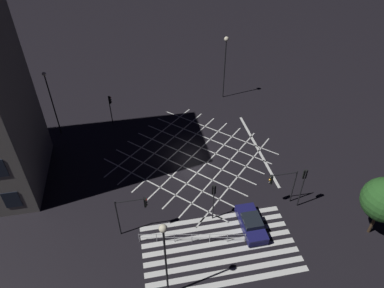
# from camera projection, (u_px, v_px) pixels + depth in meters

# --- Properties ---
(ground_plane) EXTENTS (200.00, 200.00, 0.00)m
(ground_plane) POSITION_uv_depth(u_px,v_px,m) (192.00, 157.00, 37.76)
(ground_plane) COLOR black
(road_markings) EXTENTS (19.21, 24.98, 0.01)m
(road_markings) POSITION_uv_depth(u_px,v_px,m) (210.00, 204.00, 32.30)
(road_markings) COLOR silver
(road_markings) RESTS_ON ground_plane
(traffic_light_se_cross) EXTENTS (0.36, 0.39, 4.43)m
(traffic_light_se_cross) POSITION_uv_depth(u_px,v_px,m) (303.00, 181.00, 30.30)
(traffic_light_se_cross) COLOR black
(traffic_light_se_cross) RESTS_ON ground_plane
(traffic_light_nw_main) EXTENTS (0.39, 0.36, 4.00)m
(traffic_light_nw_main) POSITION_uv_depth(u_px,v_px,m) (110.00, 105.00, 40.89)
(traffic_light_nw_main) COLOR black
(traffic_light_nw_main) RESTS_ON ground_plane
(traffic_light_median_south) EXTENTS (0.36, 0.39, 4.04)m
(traffic_light_median_south) POSITION_uv_depth(u_px,v_px,m) (214.00, 195.00, 29.29)
(traffic_light_median_south) COLOR black
(traffic_light_median_south) RESTS_ON ground_plane
(traffic_light_sw_main) EXTENTS (2.63, 0.36, 4.09)m
(traffic_light_sw_main) POSITION_uv_depth(u_px,v_px,m) (133.00, 208.00, 27.99)
(traffic_light_sw_main) COLOR black
(traffic_light_sw_main) RESTS_ON ground_plane
(traffic_light_se_main) EXTENTS (2.65, 0.36, 3.90)m
(traffic_light_se_main) POSITION_uv_depth(u_px,v_px,m) (281.00, 181.00, 30.63)
(traffic_light_se_main) COLOR black
(traffic_light_se_main) RESTS_ON ground_plane
(street_lamp_east) EXTENTS (0.54, 0.54, 7.98)m
(street_lamp_east) POSITION_uv_depth(u_px,v_px,m) (165.00, 247.00, 21.80)
(street_lamp_east) COLOR black
(street_lamp_east) RESTS_ON ground_plane
(street_lamp_west) EXTENTS (0.44, 0.44, 8.04)m
(street_lamp_west) POSITION_uv_depth(u_px,v_px,m) (50.00, 95.00, 37.90)
(street_lamp_west) COLOR black
(street_lamp_west) RESTS_ON ground_plane
(street_lamp_far) EXTENTS (0.59, 0.59, 8.64)m
(street_lamp_far) POSITION_uv_depth(u_px,v_px,m) (226.00, 53.00, 43.86)
(street_lamp_far) COLOR black
(street_lamp_far) RESTS_ON ground_plane
(waiting_car) EXTENTS (1.76, 4.15, 1.30)m
(waiting_car) POSITION_uv_depth(u_px,v_px,m) (251.00, 223.00, 29.76)
(waiting_car) COLOR #191951
(waiting_car) RESTS_ON ground_plane
(pedestrian_railing) EXTENTS (8.79, 1.76, 1.05)m
(pedestrian_railing) POSITION_uv_depth(u_px,v_px,m) (192.00, 237.00, 28.59)
(pedestrian_railing) COLOR #B7B7BC
(pedestrian_railing) RESTS_ON ground_plane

